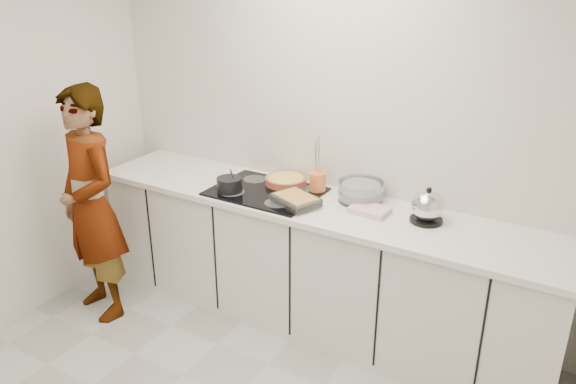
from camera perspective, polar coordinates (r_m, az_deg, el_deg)
The scene contains 12 objects.
wall_back at distance 3.80m, azimuth 4.92°, elevation 6.06°, with size 3.60×0.00×2.60m, color silver.
base_cabinets at distance 3.87m, azimuth 2.39°, elevation -7.47°, with size 3.20×0.58×0.87m, color silver.
countertop at distance 3.67m, azimuth 2.51°, elevation -1.29°, with size 3.24×0.64×0.04m, color white.
hob at distance 3.80m, azimuth -2.27°, elevation 0.05°, with size 0.72×0.54×0.01m, color black.
tart_dish at distance 3.91m, azimuth -0.21°, elevation 1.21°, with size 0.38×0.38×0.05m.
saucepan at distance 3.79m, azimuth -5.96°, elevation 0.76°, with size 0.21×0.21×0.16m.
baking_dish at distance 3.58m, azimuth 0.81°, elevation -0.76°, with size 0.34×0.30×0.05m.
mixing_bowl at distance 3.68m, azimuth 7.40°, elevation 0.00°, with size 0.36×0.36×0.14m.
tea_towel at distance 3.53m, azimuth 8.30°, elevation -1.83°, with size 0.23×0.17×0.04m, color white.
kettle at distance 3.44m, azimuth 13.97°, elevation -1.52°, with size 0.22×0.22×0.22m.
utensil_crock at distance 3.79m, azimuth 3.01°, elevation 0.98°, with size 0.11×0.11×0.14m, color orange.
cook at distance 4.04m, azimuth -19.39°, elevation -1.32°, with size 0.60×0.39×1.65m, color silver.
Camera 1 is at (1.57, -1.69, 2.36)m, focal length 35.00 mm.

